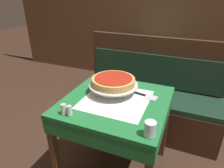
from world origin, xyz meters
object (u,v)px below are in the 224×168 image
object	(u,v)px
deep_dish_pizza	(113,81)
water_glass_near	(150,129)
salt_shaker	(64,109)
condiment_caddy	(160,44)
booth_bench	(148,104)
dining_table_rear	(153,53)
pepper_shaker	(69,111)
dining_table_front	(116,110)
pizza_pan_stand	(113,85)
pizza_server	(144,95)

from	to	relation	value
deep_dish_pizza	water_glass_near	world-z (taller)	deep_dish_pizza
salt_shaker	condiment_caddy	size ratio (longest dim) A/B	0.55
water_glass_near	booth_bench	bearing A→B (deg)	102.08
dining_table_rear	booth_bench	xyz separation A→B (m)	(0.17, -0.93, -0.35)
dining_table_rear	pepper_shaker	world-z (taller)	pepper_shaker
dining_table_front	dining_table_rear	bearing A→B (deg)	91.93
dining_table_front	condiment_caddy	xyz separation A→B (m)	(0.03, 1.76, 0.14)
booth_bench	condiment_caddy	distance (m)	1.10
dining_table_front	pizza_pan_stand	distance (m)	0.21
dining_table_front	salt_shaker	distance (m)	0.44
deep_dish_pizza	condiment_caddy	size ratio (longest dim) A/B	2.52
booth_bench	salt_shaker	world-z (taller)	booth_bench
booth_bench	pepper_shaker	distance (m)	1.25
pizza_server	pepper_shaker	xyz separation A→B (m)	(-0.40, -0.47, 0.03)
deep_dish_pizza	pizza_server	bearing A→B (deg)	10.93
pepper_shaker	condiment_caddy	xyz separation A→B (m)	(0.24, 2.09, 0.00)
pizza_server	salt_shaker	bearing A→B (deg)	-133.39
dining_table_rear	condiment_caddy	xyz separation A→B (m)	(0.08, 0.05, 0.15)
dining_table_front	condiment_caddy	world-z (taller)	condiment_caddy
pepper_shaker	condiment_caddy	distance (m)	2.10
dining_table_rear	booth_bench	size ratio (longest dim) A/B	0.49
dining_table_rear	water_glass_near	distance (m)	2.08
booth_bench	salt_shaker	distance (m)	1.27
pepper_shaker	condiment_caddy	size ratio (longest dim) A/B	0.54
dining_table_rear	pizza_server	bearing A→B (deg)	-81.05
dining_table_rear	salt_shaker	size ratio (longest dim) A/B	10.04
pizza_server	water_glass_near	bearing A→B (deg)	-71.61
dining_table_rear	booth_bench	distance (m)	1.01
booth_bench	pepper_shaker	world-z (taller)	booth_bench
deep_dish_pizza	water_glass_near	xyz separation A→B (m)	(0.41, -0.42, -0.06)
deep_dish_pizza	water_glass_near	bearing A→B (deg)	-45.93
pepper_shaker	pizza_server	bearing A→B (deg)	49.76
booth_bench	dining_table_front	bearing A→B (deg)	-97.97
dining_table_front	booth_bench	world-z (taller)	booth_bench
dining_table_front	salt_shaker	xyz separation A→B (m)	(-0.26, -0.33, 0.14)
dining_table_rear	deep_dish_pizza	xyz separation A→B (m)	(-0.00, -1.61, 0.21)
booth_bench	pizza_pan_stand	xyz separation A→B (m)	(-0.17, -0.68, 0.52)
salt_shaker	condiment_caddy	world-z (taller)	condiment_caddy
condiment_caddy	pizza_server	bearing A→B (deg)	-84.23
dining_table_front	dining_table_rear	world-z (taller)	dining_table_rear
water_glass_near	dining_table_rear	bearing A→B (deg)	101.19
dining_table_rear	dining_table_front	bearing A→B (deg)	-88.07
dining_table_rear	pizza_server	size ratio (longest dim) A/B	3.19
dining_table_rear	condiment_caddy	distance (m)	0.18
pepper_shaker	dining_table_rear	bearing A→B (deg)	85.63
pizza_pan_stand	pepper_shaker	bearing A→B (deg)	-109.48
dining_table_rear	salt_shaker	xyz separation A→B (m)	(-0.20, -2.04, 0.14)
dining_table_front	pizza_server	world-z (taller)	pizza_server
dining_table_front	pepper_shaker	bearing A→B (deg)	-122.87
dining_table_rear	salt_shaker	bearing A→B (deg)	-95.69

